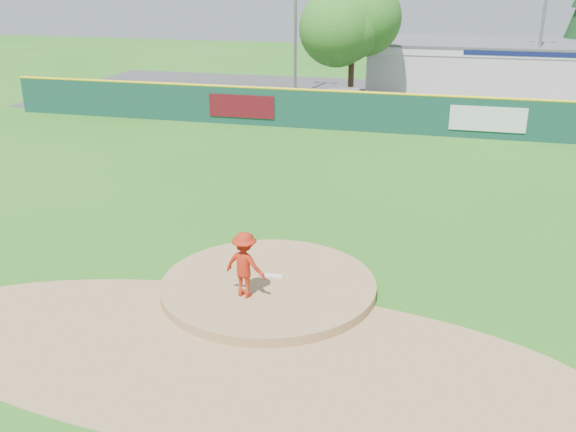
% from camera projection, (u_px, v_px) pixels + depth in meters
% --- Properties ---
extents(ground, '(120.00, 120.00, 0.00)m').
position_uv_depth(ground, '(269.00, 290.00, 16.46)').
color(ground, '#286B19').
rests_on(ground, ground).
extents(pitchers_mound, '(5.50, 5.50, 0.50)m').
position_uv_depth(pitchers_mound, '(269.00, 290.00, 16.46)').
color(pitchers_mound, '#9E774C').
rests_on(pitchers_mound, ground).
extents(pitching_rubber, '(0.60, 0.15, 0.04)m').
position_uv_depth(pitching_rubber, '(272.00, 276.00, 16.64)').
color(pitching_rubber, white).
rests_on(pitching_rubber, pitchers_mound).
extents(infield_dirt_arc, '(15.40, 15.40, 0.01)m').
position_uv_depth(infield_dirt_arc, '(230.00, 353.00, 13.75)').
color(infield_dirt_arc, '#9E774C').
rests_on(infield_dirt_arc, ground).
extents(parking_lot, '(44.00, 16.00, 0.02)m').
position_uv_depth(parking_lot, '(386.00, 100.00, 40.88)').
color(parking_lot, '#38383A').
rests_on(parking_lot, ground).
extents(pitcher, '(1.18, 0.84, 1.65)m').
position_uv_depth(pitcher, '(245.00, 265.00, 15.38)').
color(pitcher, '#AF220F').
rests_on(pitcher, pitchers_mound).
extents(van, '(5.77, 3.46, 1.50)m').
position_uv_depth(van, '(354.00, 102.00, 36.20)').
color(van, silver).
rests_on(van, parking_lot).
extents(pool_building_grp, '(15.20, 8.20, 3.31)m').
position_uv_depth(pool_building_grp, '(485.00, 66.00, 43.40)').
color(pool_building_grp, silver).
rests_on(pool_building_grp, ground).
extents(fence_banners, '(16.12, 0.04, 1.20)m').
position_uv_depth(fence_banners, '(359.00, 112.00, 32.41)').
color(fence_banners, '#5A0C14').
rests_on(fence_banners, ground).
extents(playground_slide, '(0.88, 2.48, 1.37)m').
position_uv_depth(playground_slide, '(134.00, 94.00, 39.16)').
color(playground_slide, blue).
rests_on(playground_slide, ground).
extents(outfield_fence, '(40.00, 0.14, 2.07)m').
position_uv_depth(outfield_fence, '(367.00, 111.00, 32.35)').
color(outfield_fence, '#123B31').
rests_on(outfield_fence, ground).
extents(deciduous_tree, '(5.60, 5.60, 7.36)m').
position_uv_depth(deciduous_tree, '(353.00, 28.00, 37.92)').
color(deciduous_tree, '#382314').
rests_on(deciduous_tree, ground).
extents(light_pole_right, '(1.75, 0.25, 10.00)m').
position_uv_depth(light_pole_right, '(545.00, 9.00, 38.61)').
color(light_pole_right, gray).
rests_on(light_pole_right, ground).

